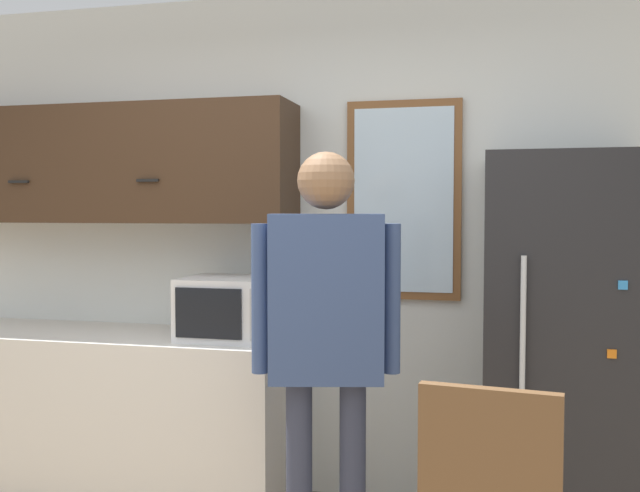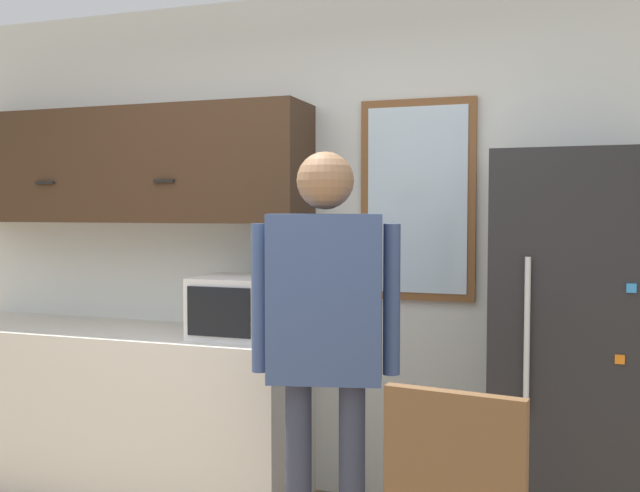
{
  "view_description": "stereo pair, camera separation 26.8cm",
  "coord_description": "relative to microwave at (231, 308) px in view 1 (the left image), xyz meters",
  "views": [
    {
      "loc": [
        0.97,
        -1.83,
        1.54
      ],
      "look_at": [
        0.27,
        1.03,
        1.39
      ],
      "focal_mm": 40.0,
      "sensor_mm": 36.0,
      "label": 1
    },
    {
      "loc": [
        1.23,
        -1.76,
        1.54
      ],
      "look_at": [
        0.27,
        1.03,
        1.39
      ],
      "focal_mm": 40.0,
      "sensor_mm": 36.0,
      "label": 2
    }
  ],
  "objects": [
    {
      "name": "back_wall",
      "position": [
        0.32,
        0.37,
        0.3
      ],
      "size": [
        6.0,
        0.06,
        2.7
      ],
      "color": "silver",
      "rests_on": "ground_plane"
    },
    {
      "name": "refrigerator",
      "position": [
        1.61,
        0.01,
        -0.15
      ],
      "size": [
        0.71,
        0.67,
        1.79
      ],
      "color": "#232326",
      "rests_on": "ground_plane"
    },
    {
      "name": "counter",
      "position": [
        -0.81,
        0.02,
        -0.6
      ],
      "size": [
        2.16,
        0.63,
        0.89
      ],
      "color": "silver",
      "rests_on": "ground_plane"
    },
    {
      "name": "person",
      "position": [
        0.62,
        -0.53,
        0.05
      ],
      "size": [
        0.6,
        0.32,
        1.78
      ],
      "rotation": [
        0.0,
        0.0,
        0.23
      ],
      "color": "#33384C",
      "rests_on": "ground_plane"
    },
    {
      "name": "window",
      "position": [
        0.83,
        0.32,
        0.55
      ],
      "size": [
        0.59,
        0.05,
        1.03
      ],
      "color": "brown"
    },
    {
      "name": "upper_cabinets",
      "position": [
        -0.81,
        0.15,
        0.74
      ],
      "size": [
        2.16,
        0.4,
        0.63
      ],
      "color": "#3D2819"
    },
    {
      "name": "microwave",
      "position": [
        0.0,
        0.0,
        0.0
      ],
      "size": [
        0.48,
        0.41,
        0.31
      ],
      "color": "white",
      "rests_on": "counter"
    }
  ]
}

